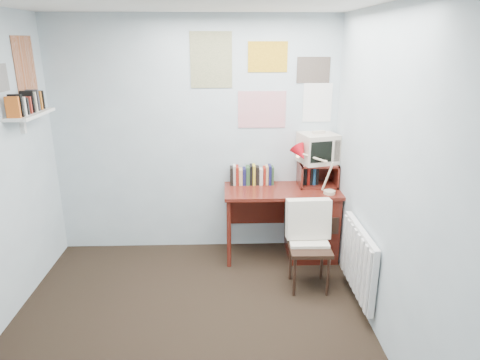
# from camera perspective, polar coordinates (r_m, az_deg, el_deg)

# --- Properties ---
(ground) EXTENTS (3.50, 3.50, 0.00)m
(ground) POSITION_cam_1_polar(r_m,az_deg,el_deg) (3.53, -7.17, -21.38)
(ground) COLOR black
(ground) RESTS_ON ground
(back_wall) EXTENTS (3.00, 0.02, 2.50)m
(back_wall) POSITION_cam_1_polar(r_m,az_deg,el_deg) (4.58, -5.92, 5.57)
(back_wall) COLOR silver
(back_wall) RESTS_ON ground
(right_wall) EXTENTS (0.02, 3.50, 2.50)m
(right_wall) POSITION_cam_1_polar(r_m,az_deg,el_deg) (3.12, 20.43, -1.54)
(right_wall) COLOR silver
(right_wall) RESTS_ON ground
(desk) EXTENTS (1.20, 0.55, 0.76)m
(desk) POSITION_cam_1_polar(r_m,az_deg,el_deg) (4.66, 8.80, -5.29)
(desk) COLOR #5C1D15
(desk) RESTS_ON ground
(desk_chair) EXTENTS (0.42, 0.40, 0.81)m
(desk_chair) POSITION_cam_1_polar(r_m,az_deg,el_deg) (4.06, 9.29, -9.01)
(desk_chair) COLOR black
(desk_chair) RESTS_ON ground
(desk_lamp) EXTENTS (0.34, 0.30, 0.43)m
(desk_lamp) POSITION_cam_1_polar(r_m,az_deg,el_deg) (4.36, 12.00, 0.88)
(desk_lamp) COLOR red
(desk_lamp) RESTS_ON desk
(tv_riser) EXTENTS (0.40, 0.30, 0.25)m
(tv_riser) POSITION_cam_1_polar(r_m,az_deg,el_deg) (4.61, 10.29, 0.77)
(tv_riser) COLOR #5C1D15
(tv_riser) RESTS_ON desk
(crt_tv) EXTENTS (0.43, 0.41, 0.34)m
(crt_tv) POSITION_cam_1_polar(r_m,az_deg,el_deg) (4.55, 10.34, 4.38)
(crt_tv) COLOR beige
(crt_tv) RESTS_ON tv_riser
(book_row) EXTENTS (0.60, 0.14, 0.22)m
(book_row) POSITION_cam_1_polar(r_m,az_deg,el_deg) (4.60, 2.40, 0.79)
(book_row) COLOR #5C1D15
(book_row) RESTS_ON desk
(radiator) EXTENTS (0.09, 0.80, 0.60)m
(radiator) POSITION_cam_1_polar(r_m,az_deg,el_deg) (3.91, 15.54, -10.34)
(radiator) COLOR white
(radiator) RESTS_ON right_wall
(wall_shelf) EXTENTS (0.20, 0.62, 0.24)m
(wall_shelf) POSITION_cam_1_polar(r_m,az_deg,el_deg) (4.23, -26.18, 7.88)
(wall_shelf) COLOR white
(wall_shelf) RESTS_ON left_wall
(posters_back) EXTENTS (1.20, 0.01, 0.90)m
(posters_back) POSITION_cam_1_polar(r_m,az_deg,el_deg) (4.49, 3.01, 13.14)
(posters_back) COLOR white
(posters_back) RESTS_ON back_wall
(posters_left) EXTENTS (0.01, 0.70, 0.60)m
(posters_left) POSITION_cam_1_polar(r_m,az_deg,el_deg) (4.23, -28.09, 12.84)
(posters_left) COLOR white
(posters_left) RESTS_ON left_wall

